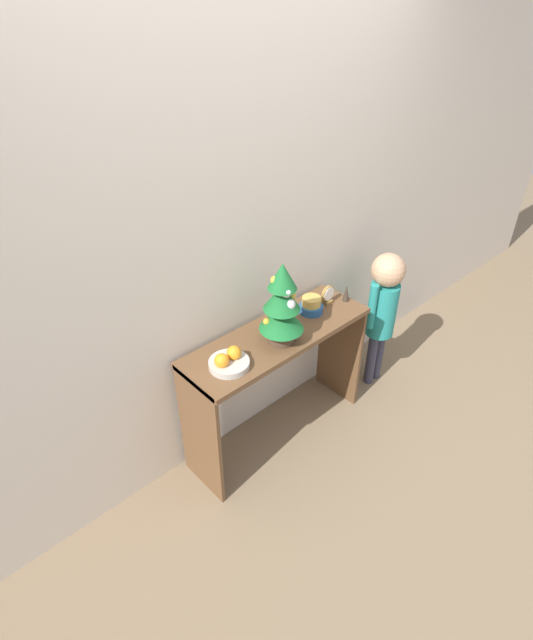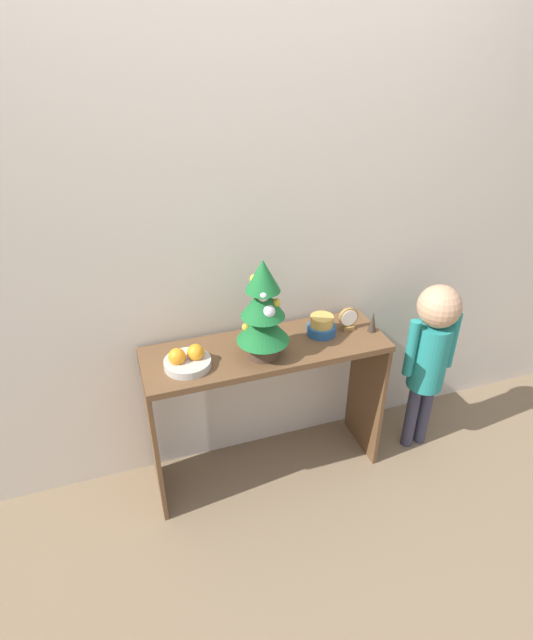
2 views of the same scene
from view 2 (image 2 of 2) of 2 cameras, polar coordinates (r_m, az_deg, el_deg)
The scene contains 9 objects.
ground_plane at distance 2.62m, azimuth 1.32°, elevation -19.09°, with size 12.00×12.00×0.00m, color #7A664C.
back_wall at distance 2.21m, azimuth -1.93°, elevation 10.87°, with size 7.00×0.05×2.50m, color beige.
console_table at distance 2.35m, azimuth -0.02°, elevation -6.73°, with size 1.11×0.36×0.75m.
mini_tree at distance 2.07m, azimuth -0.42°, elevation 1.01°, with size 0.23×0.23×0.45m.
fruit_bowl at distance 2.13m, azimuth -9.05°, elevation -4.54°, with size 0.20×0.20×0.09m.
singing_bowl at distance 2.33m, azimuth 6.30°, elevation -0.68°, with size 0.14×0.14×0.09m.
desk_clock at distance 2.37m, azimuth 9.33°, elevation 0.11°, with size 0.09×0.04×0.11m.
figurine at distance 2.38m, azimuth 12.04°, elevation -0.20°, with size 0.04×0.04×0.10m.
child_figure at distance 2.59m, azimuth 18.31°, elevation -2.91°, with size 0.28×0.21×0.96m.
Camera 2 is at (-0.60, -1.59, 1.99)m, focal length 28.00 mm.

